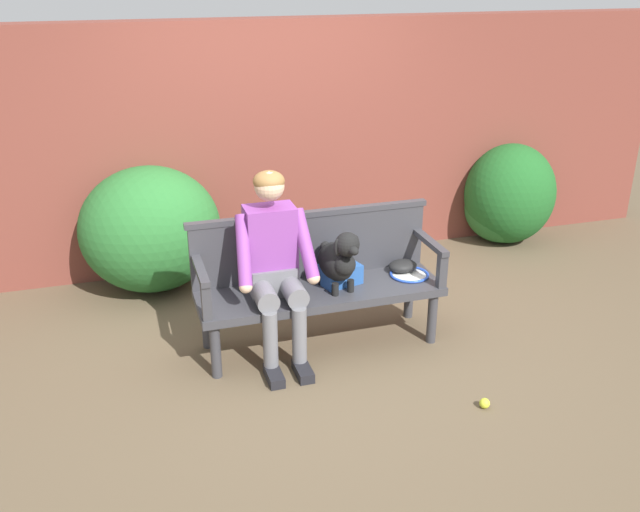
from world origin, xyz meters
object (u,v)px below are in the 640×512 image
at_px(garden_bench, 320,296).
at_px(tennis_racket, 407,273).
at_px(tennis_ball, 485,403).
at_px(dog_on_bench, 339,259).
at_px(baseball_glove, 403,266).
at_px(person_seated, 274,260).
at_px(sports_bag, 340,274).

height_order(garden_bench, tennis_racket, tennis_racket).
height_order(garden_bench, tennis_ball, garden_bench).
height_order(garden_bench, dog_on_bench, dog_on_bench).
bearing_deg(baseball_glove, tennis_ball, -92.27).
distance_m(garden_bench, tennis_racket, 0.69).
distance_m(person_seated, tennis_racket, 1.05).
distance_m(dog_on_bench, tennis_ball, 1.35).
bearing_deg(baseball_glove, garden_bench, -177.95).
relative_size(dog_on_bench, sports_bag, 1.68).
xyz_separation_m(garden_bench, dog_on_bench, (0.12, -0.06, 0.29)).
height_order(dog_on_bench, tennis_racket, dog_on_bench).
xyz_separation_m(garden_bench, sports_bag, (0.16, 0.05, 0.13)).
xyz_separation_m(tennis_racket, sports_bag, (-0.53, 0.01, 0.06)).
bearing_deg(baseball_glove, sports_bag, 179.27).
bearing_deg(garden_bench, dog_on_bench, -26.80).
relative_size(person_seated, sports_bag, 4.71).
bearing_deg(sports_bag, person_seated, -172.50).
height_order(dog_on_bench, baseball_glove, dog_on_bench).
bearing_deg(sports_bag, dog_on_bench, -111.37).
height_order(person_seated, tennis_ball, person_seated).
xyz_separation_m(sports_bag, tennis_ball, (0.59, -1.10, -0.49)).
height_order(baseball_glove, sports_bag, sports_bag).
bearing_deg(person_seated, garden_bench, 2.83).
bearing_deg(tennis_racket, person_seated, -176.65).
distance_m(garden_bench, sports_bag, 0.21).
height_order(dog_on_bench, tennis_ball, dog_on_bench).
distance_m(garden_bench, tennis_ball, 1.34).
xyz_separation_m(baseball_glove, tennis_ball, (0.08, -1.15, -0.46)).
bearing_deg(garden_bench, tennis_racket, 3.60).
distance_m(person_seated, tennis_ball, 1.65).
distance_m(dog_on_bench, tennis_racket, 0.62).
distance_m(baseball_glove, sports_bag, 0.51).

